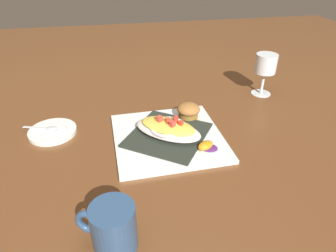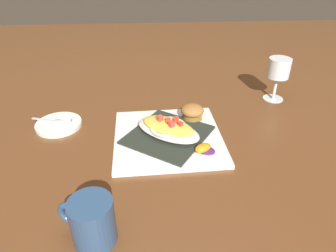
{
  "view_description": "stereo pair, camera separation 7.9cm",
  "coord_description": "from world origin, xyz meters",
  "px_view_note": "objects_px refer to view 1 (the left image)",
  "views": [
    {
      "loc": [
        0.66,
        -0.12,
        0.46
      ],
      "look_at": [
        0.0,
        0.0,
        0.04
      ],
      "focal_mm": 32.35,
      "sensor_mm": 36.0,
      "label": 1
    },
    {
      "loc": [
        0.67,
        -0.04,
        0.46
      ],
      "look_at": [
        0.0,
        0.0,
        0.04
      ],
      "focal_mm": 32.35,
      "sensor_mm": 36.0,
      "label": 2
    }
  ],
  "objects_px": {
    "gratin_dish": "(168,128)",
    "muffin": "(188,111)",
    "orange_garnish": "(206,146)",
    "creamer_cup_0": "(62,128)",
    "square_plate": "(168,137)",
    "stemmed_glass": "(266,66)",
    "coffee_mug": "(113,230)",
    "spoon": "(49,128)",
    "creamer_saucer": "(53,132)"
  },
  "relations": [
    {
      "from": "gratin_dish",
      "to": "muffin",
      "type": "xyz_separation_m",
      "value": [
        -0.08,
        0.07,
        -0.0
      ]
    },
    {
      "from": "orange_garnish",
      "to": "creamer_cup_0",
      "type": "relative_size",
      "value": 2.64
    },
    {
      "from": "gratin_dish",
      "to": "orange_garnish",
      "type": "xyz_separation_m",
      "value": [
        0.07,
        0.08,
        -0.02
      ]
    },
    {
      "from": "muffin",
      "to": "creamer_cup_0",
      "type": "bearing_deg",
      "value": -89.32
    },
    {
      "from": "square_plate",
      "to": "orange_garnish",
      "type": "relative_size",
      "value": 4.45
    },
    {
      "from": "stemmed_glass",
      "to": "gratin_dish",
      "type": "bearing_deg",
      "value": -59.7
    },
    {
      "from": "square_plate",
      "to": "gratin_dish",
      "type": "distance_m",
      "value": 0.03
    },
    {
      "from": "stemmed_glass",
      "to": "creamer_cup_0",
      "type": "bearing_deg",
      "value": -78.0
    },
    {
      "from": "gratin_dish",
      "to": "creamer_cup_0",
      "type": "height_order",
      "value": "gratin_dish"
    },
    {
      "from": "stemmed_glass",
      "to": "creamer_cup_0",
      "type": "xyz_separation_m",
      "value": [
        0.14,
        -0.64,
        -0.08
      ]
    },
    {
      "from": "muffin",
      "to": "coffee_mug",
      "type": "bearing_deg",
      "value": -30.3
    },
    {
      "from": "gratin_dish",
      "to": "orange_garnish",
      "type": "distance_m",
      "value": 0.11
    },
    {
      "from": "creamer_cup_0",
      "to": "spoon",
      "type": "bearing_deg",
      "value": -106.49
    },
    {
      "from": "gratin_dish",
      "to": "coffee_mug",
      "type": "relative_size",
      "value": 1.92
    },
    {
      "from": "orange_garnish",
      "to": "muffin",
      "type": "bearing_deg",
      "value": -177.01
    },
    {
      "from": "creamer_saucer",
      "to": "spoon",
      "type": "height_order",
      "value": "spoon"
    },
    {
      "from": "square_plate",
      "to": "creamer_cup_0",
      "type": "distance_m",
      "value": 0.29
    },
    {
      "from": "gratin_dish",
      "to": "coffee_mug",
      "type": "bearing_deg",
      "value": -26.29
    },
    {
      "from": "muffin",
      "to": "creamer_cup_0",
      "type": "xyz_separation_m",
      "value": [
        0.0,
        -0.35,
        -0.01
      ]
    },
    {
      "from": "creamer_saucer",
      "to": "gratin_dish",
      "type": "bearing_deg",
      "value": 74.57
    },
    {
      "from": "muffin",
      "to": "orange_garnish",
      "type": "relative_size",
      "value": 1.03
    },
    {
      "from": "orange_garnish",
      "to": "spoon",
      "type": "bearing_deg",
      "value": -112.14
    },
    {
      "from": "gratin_dish",
      "to": "creamer_cup_0",
      "type": "bearing_deg",
      "value": -105.32
    },
    {
      "from": "gratin_dish",
      "to": "stemmed_glass",
      "type": "height_order",
      "value": "stemmed_glass"
    },
    {
      "from": "coffee_mug",
      "to": "creamer_cup_0",
      "type": "relative_size",
      "value": 4.4
    },
    {
      "from": "square_plate",
      "to": "muffin",
      "type": "height_order",
      "value": "muffin"
    },
    {
      "from": "orange_garnish",
      "to": "creamer_saucer",
      "type": "height_order",
      "value": "orange_garnish"
    },
    {
      "from": "coffee_mug",
      "to": "creamer_saucer",
      "type": "height_order",
      "value": "coffee_mug"
    },
    {
      "from": "orange_garnish",
      "to": "spoon",
      "type": "xyz_separation_m",
      "value": [
        -0.16,
        -0.4,
        -0.0
      ]
    },
    {
      "from": "orange_garnish",
      "to": "coffee_mug",
      "type": "relative_size",
      "value": 0.6
    },
    {
      "from": "gratin_dish",
      "to": "stemmed_glass",
      "type": "bearing_deg",
      "value": 120.3
    },
    {
      "from": "creamer_saucer",
      "to": "spoon",
      "type": "relative_size",
      "value": 1.32
    },
    {
      "from": "coffee_mug",
      "to": "spoon",
      "type": "xyz_separation_m",
      "value": [
        -0.39,
        -0.16,
        -0.02
      ]
    },
    {
      "from": "square_plate",
      "to": "gratin_dish",
      "type": "relative_size",
      "value": 1.39
    },
    {
      "from": "square_plate",
      "to": "spoon",
      "type": "relative_size",
      "value": 2.9
    },
    {
      "from": "spoon",
      "to": "creamer_cup_0",
      "type": "xyz_separation_m",
      "value": [
        0.01,
        0.04,
        0.0
      ]
    },
    {
      "from": "creamer_cup_0",
      "to": "stemmed_glass",
      "type": "bearing_deg",
      "value": 102.0
    },
    {
      "from": "creamer_saucer",
      "to": "stemmed_glass",
      "type": "bearing_deg",
      "value": 100.85
    },
    {
      "from": "muffin",
      "to": "spoon",
      "type": "bearing_deg",
      "value": -90.95
    },
    {
      "from": "square_plate",
      "to": "creamer_saucer",
      "type": "xyz_separation_m",
      "value": [
        -0.08,
        -0.31,
        0.0
      ]
    },
    {
      "from": "square_plate",
      "to": "coffee_mug",
      "type": "xyz_separation_m",
      "value": [
        0.31,
        -0.15,
        0.03
      ]
    },
    {
      "from": "muffin",
      "to": "stemmed_glass",
      "type": "xyz_separation_m",
      "value": [
        -0.13,
        0.29,
        0.07
      ]
    },
    {
      "from": "orange_garnish",
      "to": "stemmed_glass",
      "type": "height_order",
      "value": "stemmed_glass"
    },
    {
      "from": "spoon",
      "to": "creamer_cup_0",
      "type": "height_order",
      "value": "creamer_cup_0"
    },
    {
      "from": "muffin",
      "to": "orange_garnish",
      "type": "bearing_deg",
      "value": 2.99
    },
    {
      "from": "stemmed_glass",
      "to": "square_plate",
      "type": "bearing_deg",
      "value": -59.7
    },
    {
      "from": "stemmed_glass",
      "to": "coffee_mug",
      "type": "bearing_deg",
      "value": -44.83
    },
    {
      "from": "creamer_cup_0",
      "to": "muffin",
      "type": "bearing_deg",
      "value": 90.68
    },
    {
      "from": "spoon",
      "to": "creamer_cup_0",
      "type": "relative_size",
      "value": 4.05
    },
    {
      "from": "orange_garnish",
      "to": "spoon",
      "type": "relative_size",
      "value": 0.65
    }
  ]
}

